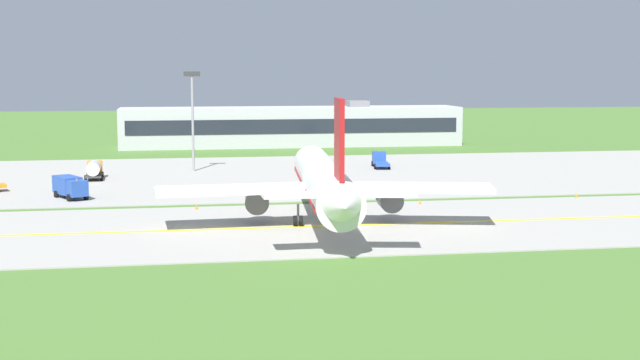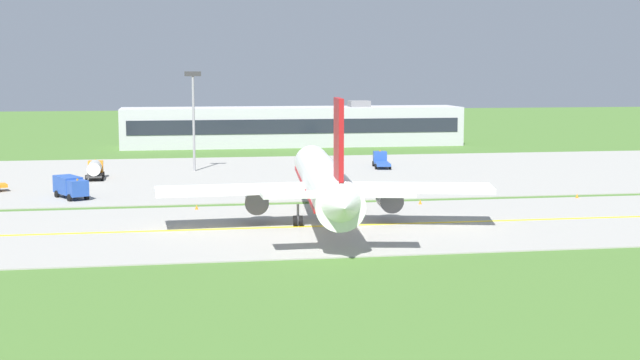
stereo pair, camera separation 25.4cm
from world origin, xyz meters
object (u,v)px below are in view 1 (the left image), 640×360
at_px(apron_light_mast, 192,108).
at_px(airplane_lead, 324,182).
at_px(service_truck_baggage, 380,160).
at_px(service_truck_pushback, 94,169).
at_px(service_truck_catering, 70,186).

bearing_deg(apron_light_mast, airplane_lead, -76.34).
distance_m(service_truck_baggage, apron_light_mast, 29.53).
bearing_deg(service_truck_baggage, service_truck_pushback, -168.96).
bearing_deg(service_truck_pushback, apron_light_mast, 29.30).
bearing_deg(apron_light_mast, service_truck_pushback, -150.70).
bearing_deg(service_truck_pushback, service_truck_catering, -93.96).
relative_size(airplane_lead, service_truck_baggage, 6.01).
bearing_deg(service_truck_pushback, airplane_lead, -57.36).
distance_m(service_truck_baggage, service_truck_catering, 50.50).
relative_size(service_truck_catering, service_truck_pushback, 1.03).
relative_size(service_truck_pushback, apron_light_mast, 0.41).
height_order(service_truck_baggage, service_truck_catering, service_truck_catering).
distance_m(service_truck_catering, apron_light_mast, 30.55).
height_order(service_truck_baggage, apron_light_mast, apron_light_mast).
relative_size(airplane_lead, service_truck_catering, 6.33).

